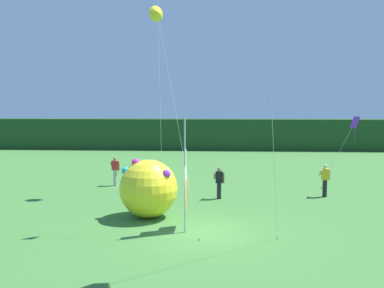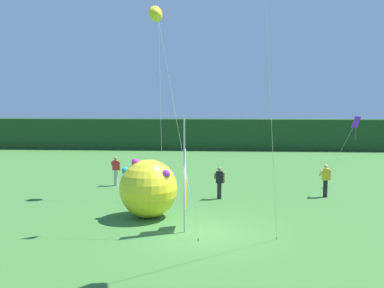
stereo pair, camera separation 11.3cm
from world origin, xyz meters
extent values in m
plane|color=#3D7533|center=(0.00, 0.00, 0.00)|extent=(120.00, 120.00, 0.00)
cube|color=#1E421E|center=(0.00, 28.24, 1.57)|extent=(80.00, 2.40, 3.14)
cylinder|color=#B7B7BC|center=(-0.61, 0.09, 2.17)|extent=(0.06, 0.06, 4.34)
cube|color=orange|center=(-0.61, 0.61, 1.36)|extent=(0.02, 0.97, 1.16)
cube|color=white|center=(-0.61, 0.42, 2.52)|extent=(0.02, 0.60, 1.16)
cube|color=green|center=(-0.61, 0.24, 3.67)|extent=(0.02, 0.23, 1.16)
cylinder|color=black|center=(0.71, 5.71, 0.41)|extent=(0.22, 0.22, 0.82)
cube|color=black|center=(0.71, 5.71, 1.11)|extent=(0.36, 0.20, 0.59)
sphere|color=#A37556|center=(0.71, 5.71, 1.52)|extent=(0.20, 0.20, 0.20)
cylinder|color=#A37556|center=(0.48, 5.77, 1.18)|extent=(0.09, 0.48, 0.42)
cylinder|color=#A37556|center=(0.94, 5.72, 1.08)|extent=(0.09, 0.14, 0.56)
cylinder|color=black|center=(6.16, 6.46, 0.44)|extent=(0.22, 0.22, 0.89)
cube|color=yellow|center=(6.16, 6.46, 1.18)|extent=(0.36, 0.20, 0.59)
sphere|color=beige|center=(6.16, 6.46, 1.60)|extent=(0.20, 0.20, 0.20)
cylinder|color=beige|center=(5.93, 6.52, 1.25)|extent=(0.09, 0.48, 0.42)
cylinder|color=beige|center=(6.39, 6.47, 1.16)|extent=(0.09, 0.14, 0.56)
cylinder|color=#B7B2A3|center=(-5.34, 8.77, 0.46)|extent=(0.22, 0.22, 0.93)
cube|color=red|center=(-5.34, 8.77, 1.20)|extent=(0.36, 0.20, 0.55)
sphere|color=#A37556|center=(-5.34, 8.77, 1.60)|extent=(0.20, 0.20, 0.20)
cylinder|color=#A37556|center=(-5.57, 8.83, 1.25)|extent=(0.09, 0.48, 0.42)
cylinder|color=#A37556|center=(-5.11, 8.77, 1.16)|extent=(0.09, 0.14, 0.56)
sphere|color=yellow|center=(-2.30, 2.11, 1.23)|extent=(2.47, 2.47, 2.47)
sphere|color=purple|center=(-1.47, 1.57, 1.97)|extent=(0.35, 0.35, 0.35)
sphere|color=#23B2C6|center=(-3.29, 2.19, 1.97)|extent=(0.35, 0.35, 0.35)
sphere|color=#DB33A8|center=(-2.83, 2.08, 2.35)|extent=(0.35, 0.35, 0.35)
cylinder|color=brown|center=(-2.02, 4.48, 0.04)|extent=(0.03, 0.03, 0.08)
cylinder|color=silver|center=(-2.31, 6.01, 5.61)|extent=(0.60, 3.06, 11.22)
cylinder|color=brown|center=(-0.04, -0.85, 0.04)|extent=(0.03, 0.03, 0.08)
cylinder|color=silver|center=(-0.87, 0.07, 4.12)|extent=(1.68, 1.86, 8.24)
cone|color=yellow|center=(-1.71, 0.99, 8.24)|extent=(0.61, 0.57, 0.61)
cylinder|color=brown|center=(6.98, 10.14, 0.04)|extent=(0.03, 0.03, 0.08)
cylinder|color=silver|center=(7.76, 9.83, 1.86)|extent=(1.59, 0.62, 3.73)
cube|color=purple|center=(8.55, 9.53, 3.73)|extent=(0.47, 0.57, 0.64)
cylinder|color=purple|center=(8.55, 9.53, 3.03)|extent=(0.02, 0.02, 0.70)
cylinder|color=brown|center=(2.75, -0.50, 0.04)|extent=(0.03, 0.03, 0.08)
cylinder|color=silver|center=(2.34, -1.66, 4.31)|extent=(0.83, 2.33, 8.63)
camera|label=1|loc=(0.54, -15.39, 4.88)|focal=39.63mm
camera|label=2|loc=(0.65, -15.38, 4.88)|focal=39.63mm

